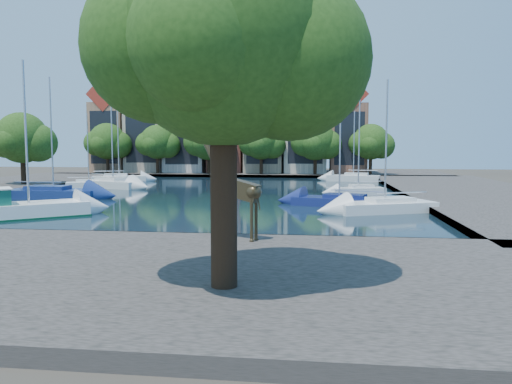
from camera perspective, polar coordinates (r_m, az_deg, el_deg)
ground at (r=26.14m, az=-16.33°, el=-5.35°), size 160.00×160.00×0.00m
water_basin at (r=48.89m, az=-5.18°, el=-0.20°), size 38.00×50.00×0.08m
near_quay at (r=20.00m, az=-24.36°, el=-8.16°), size 50.00×14.00×0.50m
far_quay at (r=80.36m, az=-0.38°, el=2.15°), size 60.00×16.00×0.50m
right_quay at (r=50.01m, az=24.08°, el=-0.28°), size 14.00×52.00×0.50m
plane_tree at (r=15.08m, az=-3.37°, el=16.47°), size 8.32×6.40×10.62m
townhouse_west_end at (r=86.27m, az=-15.83°, el=6.89°), size 5.44×9.18×14.93m
townhouse_west_mid at (r=84.17m, az=-12.05°, el=7.61°), size 5.94×9.18×16.79m
townhouse_west_inner at (r=82.26m, az=-7.72°, el=7.12°), size 6.43×9.18×15.15m
townhouse_center at (r=80.91m, az=-3.22°, el=7.91°), size 5.44×9.18×16.93m
townhouse_east_inner at (r=80.04m, az=1.05°, el=7.49°), size 5.94×9.18×15.79m
townhouse_east_mid at (r=79.65m, az=5.75°, el=7.74°), size 6.43×9.18×16.65m
townhouse_east_end at (r=79.74m, az=10.45°, el=6.96°), size 5.44×9.18×14.43m
far_tree_far_west at (r=80.74m, az=-16.58°, el=5.44°), size 7.28×5.60×7.68m
far_tree_west at (r=77.91m, az=-11.16°, el=5.50°), size 6.76×5.20×7.36m
far_tree_mid_west at (r=75.81m, az=-5.36°, el=5.74°), size 7.80×6.00×8.00m
far_tree_mid_east at (r=74.51m, az=0.68°, el=5.65°), size 7.02×5.40×7.52m
far_tree_east at (r=74.07m, az=6.88°, el=5.70°), size 7.54×5.80×7.84m
far_tree_far_east at (r=74.48m, az=13.06°, el=5.47°), size 6.76×5.20×7.36m
side_tree_left_far at (r=60.77m, az=-25.10°, el=5.45°), size 7.28×5.60×7.88m
giraffe_statue at (r=22.55m, az=-2.39°, el=0.41°), size 3.19×1.51×4.71m
motorsailer at (r=35.38m, az=-26.80°, el=-1.56°), size 9.03×8.01×10.06m
sailboat_left_b at (r=47.69m, az=-22.13°, el=0.04°), size 8.08×2.96×10.61m
sailboat_left_c at (r=57.06m, az=-16.02°, el=1.06°), size 7.59×5.21×10.85m
sailboat_left_d at (r=58.67m, az=-18.56°, el=0.98°), size 5.07×3.43×8.21m
sailboat_left_e at (r=66.49m, az=-15.38°, el=1.64°), size 7.08×4.62×11.45m
sailboat_right_a at (r=36.03m, az=14.49°, el=-1.40°), size 7.51×5.01×9.18m
sailboat_right_b at (r=39.08m, az=9.49°, el=-0.86°), size 7.49×4.37×9.77m
sailboat_right_c at (r=48.02m, az=11.59°, el=0.33°), size 5.21×2.89×9.64m
sailboat_right_d at (r=66.26m, az=11.06°, el=1.72°), size 7.00×3.64×9.08m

